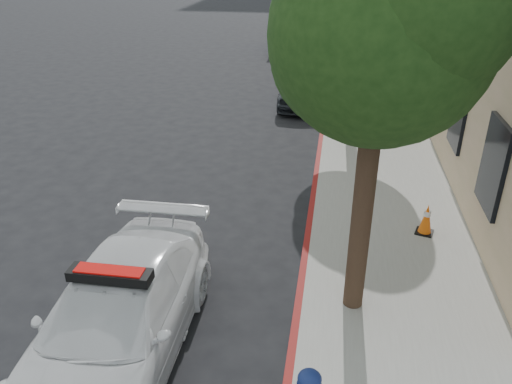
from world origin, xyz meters
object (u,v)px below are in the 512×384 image
object	(u,v)px
parked_car_far	(288,36)
traffic_cone	(426,219)
parked_car_mid	(303,85)
police_car	(117,318)

from	to	relation	value
parked_car_far	traffic_cone	bearing A→B (deg)	-78.07
parked_car_mid	parked_car_far	world-z (taller)	parked_car_far
parked_car_far	parked_car_mid	bearing A→B (deg)	-83.02
parked_car_far	traffic_cone	distance (m)	19.36
parked_car_mid	traffic_cone	xyz separation A→B (m)	(3.10, -8.86, -0.22)
parked_car_far	police_car	bearing A→B (deg)	-91.91
police_car	parked_car_far	world-z (taller)	parked_car_far
police_car	parked_car_mid	distance (m)	12.83
parked_car_mid	parked_car_far	bearing A→B (deg)	97.79
police_car	parked_car_far	size ratio (longest dim) A/B	0.99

